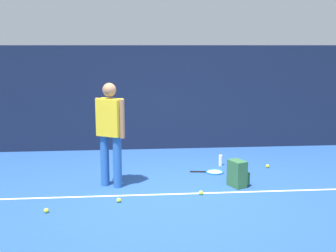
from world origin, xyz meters
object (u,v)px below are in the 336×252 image
object	(u,v)px
backpack	(238,174)
tennis_ball_mid_court	(268,166)
tennis_player	(110,128)
tennis_ball_by_fence	(119,200)
tennis_racket	(213,172)
tennis_ball_far_left	(201,193)
tennis_ball_near_player	(46,211)
water_bottle	(221,160)

from	to	relation	value
backpack	tennis_ball_mid_court	bearing A→B (deg)	-63.19
tennis_player	tennis_ball_mid_court	xyz separation A→B (m)	(2.90, 0.82, -0.93)
backpack	tennis_ball_by_fence	xyz separation A→B (m)	(-1.93, -0.57, -0.18)
tennis_player	tennis_ball_mid_court	distance (m)	3.15
tennis_racket	tennis_ball_far_left	bearing A→B (deg)	-101.89
tennis_player	tennis_ball_near_player	size ratio (longest dim) A/B	25.76
backpack	tennis_ball_far_left	bearing A→B (deg)	94.03
tennis_ball_near_player	tennis_racket	bearing A→B (deg)	32.44
backpack	tennis_ball_near_player	xyz separation A→B (m)	(-2.92, -0.89, -0.18)
tennis_ball_by_fence	water_bottle	size ratio (longest dim) A/B	0.31
tennis_ball_near_player	tennis_ball_far_left	world-z (taller)	same
tennis_racket	backpack	distance (m)	0.87
tennis_player	water_bottle	world-z (taller)	tennis_player
backpack	tennis_ball_far_left	size ratio (longest dim) A/B	6.67
tennis_ball_mid_court	water_bottle	distance (m)	0.89
tennis_racket	tennis_ball_by_fence	bearing A→B (deg)	-132.97
tennis_ball_near_player	tennis_ball_far_left	xyz separation A→B (m)	(2.25, 0.53, 0.00)
tennis_ball_near_player	tennis_ball_mid_court	xyz separation A→B (m)	(3.75, 1.91, 0.00)
tennis_racket	tennis_ball_mid_court	xyz separation A→B (m)	(1.09, 0.21, 0.02)
tennis_ball_mid_court	water_bottle	xyz separation A→B (m)	(-0.86, 0.22, 0.07)
tennis_ball_near_player	tennis_player	bearing A→B (deg)	51.78
tennis_racket	tennis_ball_near_player	xyz separation A→B (m)	(-2.66, -1.69, 0.02)
tennis_player	water_bottle	distance (m)	2.45
tennis_racket	backpack	xyz separation A→B (m)	(0.25, -0.81, 0.20)
tennis_ball_by_fence	tennis_ball_mid_court	world-z (taller)	same
tennis_player	tennis_ball_far_left	size ratio (longest dim) A/B	25.76
tennis_ball_mid_court	water_bottle	size ratio (longest dim) A/B	0.31
tennis_player	water_bottle	bearing A→B (deg)	-123.12
tennis_ball_mid_court	tennis_ball_far_left	size ratio (longest dim) A/B	1.00
tennis_player	tennis_ball_by_fence	world-z (taller)	tennis_player
tennis_racket	tennis_ball_by_fence	distance (m)	2.17
tennis_ball_by_fence	tennis_ball_mid_court	bearing A→B (deg)	29.88
tennis_racket	backpack	world-z (taller)	backpack
tennis_ball_mid_court	tennis_ball_far_left	world-z (taller)	same
tennis_racket	tennis_ball_near_player	size ratio (longest dim) A/B	9.55
tennis_racket	backpack	bearing A→B (deg)	-64.82
water_bottle	tennis_ball_mid_court	bearing A→B (deg)	-14.41
backpack	tennis_ball_by_fence	size ratio (longest dim) A/B	6.67
tennis_player	tennis_racket	bearing A→B (deg)	-131.61
backpack	tennis_ball_by_fence	world-z (taller)	backpack
tennis_racket	tennis_ball_by_fence	world-z (taller)	tennis_ball_by_fence
water_bottle	backpack	bearing A→B (deg)	-88.77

